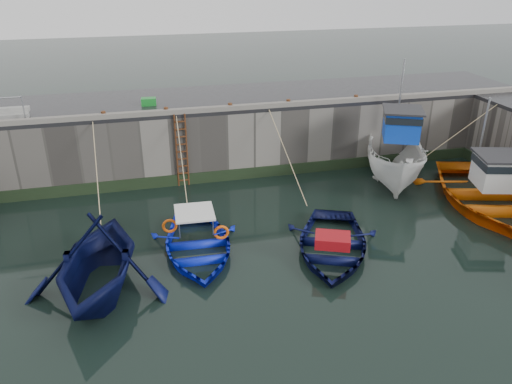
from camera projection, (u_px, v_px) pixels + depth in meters
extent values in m
plane|color=black|center=(300.00, 322.00, 13.56)|extent=(120.00, 120.00, 0.00)
cube|color=slate|center=(218.00, 131.00, 23.92)|extent=(30.00, 5.00, 3.00)
cube|color=black|center=(216.00, 99.00, 23.26)|extent=(30.00, 5.00, 0.16)
cube|color=slate|center=(226.00, 108.00, 21.12)|extent=(30.00, 0.30, 0.20)
cube|color=black|center=(228.00, 175.00, 22.22)|extent=(30.00, 0.08, 0.50)
cylinder|color=#3F1E0F|center=(177.00, 151.00, 21.12)|extent=(0.07, 0.07, 3.20)
cylinder|color=#3F1E0F|center=(187.00, 150.00, 21.22)|extent=(0.07, 0.07, 3.20)
cube|color=#3F1E0F|center=(184.00, 180.00, 21.72)|extent=(0.44, 0.06, 0.05)
cube|color=#3F1E0F|center=(183.00, 173.00, 21.58)|extent=(0.44, 0.06, 0.05)
cube|color=#3F1E0F|center=(183.00, 166.00, 21.44)|extent=(0.44, 0.06, 0.05)
cube|color=#3F1E0F|center=(182.00, 159.00, 21.30)|extent=(0.44, 0.06, 0.05)
cube|color=#3F1E0F|center=(182.00, 152.00, 21.16)|extent=(0.44, 0.06, 0.05)
cube|color=#3F1E0F|center=(181.00, 144.00, 21.03)|extent=(0.44, 0.06, 0.05)
cube|color=#3F1E0F|center=(181.00, 137.00, 20.89)|extent=(0.44, 0.06, 0.05)
cube|color=#3F1E0F|center=(180.00, 129.00, 20.75)|extent=(0.44, 0.06, 0.05)
cube|color=#3F1E0F|center=(180.00, 122.00, 20.61)|extent=(0.44, 0.06, 0.05)
imported|color=#090F3C|center=(101.00, 290.00, 14.88)|extent=(5.27, 5.83, 2.69)
imported|color=#0D21D1|center=(198.00, 252.00, 16.82)|extent=(3.58, 4.85, 0.97)
imported|color=#090D39|center=(331.00, 251.00, 16.88)|extent=(5.09, 5.84, 1.01)
imported|color=silver|center=(395.00, 161.00, 22.04)|extent=(4.83, 6.84, 2.48)
cube|color=#0D3CC7|center=(402.00, 125.00, 20.73)|extent=(1.89, 1.94, 1.20)
cube|color=black|center=(403.00, 117.00, 20.58)|extent=(1.97, 2.02, 0.28)
cube|color=#262628|center=(403.00, 110.00, 20.46)|extent=(2.16, 2.21, 0.08)
cylinder|color=#A5A8AD|center=(400.00, 93.00, 21.96)|extent=(0.08, 0.08, 3.00)
imported|color=orange|center=(484.00, 196.00, 20.03)|extent=(6.50, 7.83, 1.40)
cube|color=silver|center=(496.00, 172.00, 18.94)|extent=(1.75, 1.82, 1.20)
cube|color=black|center=(498.00, 163.00, 18.79)|extent=(1.83, 1.90, 0.28)
cube|color=#262628|center=(500.00, 156.00, 18.67)|extent=(2.00, 2.07, 0.08)
cylinder|color=#A5A8AD|center=(483.00, 134.00, 20.19)|extent=(0.08, 0.08, 3.00)
cube|color=#178027|center=(149.00, 102.00, 21.89)|extent=(0.66, 0.47, 0.31)
cylinder|color=#A5A8AD|center=(23.00, 108.00, 19.57)|extent=(0.05, 0.05, 1.00)
cylinder|color=#A5A8AD|center=(0.00, 98.00, 19.21)|extent=(1.50, 0.05, 0.05)
cube|color=gray|center=(8.00, 116.00, 20.02)|extent=(1.60, 0.35, 0.18)
cube|color=gray|center=(8.00, 110.00, 20.25)|extent=(1.60, 0.35, 0.18)
cylinder|color=#3F1E0F|center=(104.00, 115.00, 20.08)|extent=(0.18, 0.18, 0.28)
cylinder|color=#3F1E0F|center=(166.00, 110.00, 20.63)|extent=(0.18, 0.18, 0.28)
cylinder|color=#3F1E0F|center=(230.00, 106.00, 21.23)|extent=(0.18, 0.18, 0.28)
cylinder|color=#3F1E0F|center=(288.00, 102.00, 21.81)|extent=(0.18, 0.18, 0.28)
cylinder|color=#3F1E0F|center=(356.00, 98.00, 22.52)|extent=(0.18, 0.18, 0.28)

